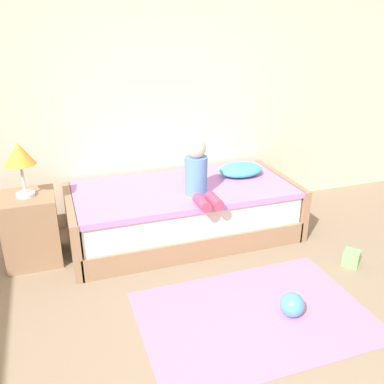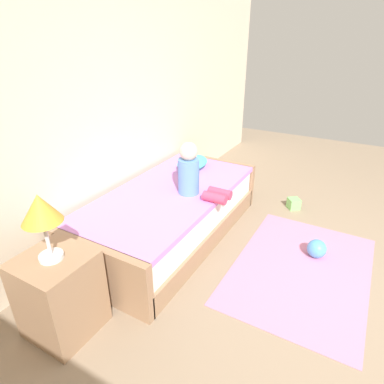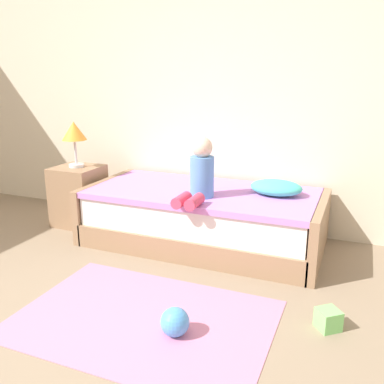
{
  "view_description": "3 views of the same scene",
  "coord_description": "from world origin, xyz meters",
  "px_view_note": "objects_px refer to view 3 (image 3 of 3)",
  "views": [
    {
      "loc": [
        -0.84,
        -1.42,
        1.94
      ],
      "look_at": [
        0.26,
        1.75,
        0.55
      ],
      "focal_mm": 39.27,
      "sensor_mm": 36.0,
      "label": 1
    },
    {
      "loc": [
        -2.09,
        0.42,
        1.87
      ],
      "look_at": [
        0.26,
        1.75,
        0.55
      ],
      "focal_mm": 30.31,
      "sensor_mm": 36.0,
      "label": 2
    },
    {
      "loc": [
        1.52,
        -1.33,
        1.49
      ],
      "look_at": [
        0.26,
        1.75,
        0.55
      ],
      "focal_mm": 39.01,
      "sensor_mm": 36.0,
      "label": 3
    }
  ],
  "objects_px": {
    "bed": "(203,217)",
    "child_figure": "(200,174)",
    "table_lamp": "(74,133)",
    "toy_block": "(328,319)",
    "pillow": "(276,188)",
    "toy_ball": "(175,322)",
    "nightstand": "(79,196)"
  },
  "relations": [
    {
      "from": "child_figure",
      "to": "toy_block",
      "type": "xyz_separation_m",
      "value": [
        1.12,
        -0.74,
        -0.64
      ]
    },
    {
      "from": "bed",
      "to": "child_figure",
      "type": "distance_m",
      "value": 0.52
    },
    {
      "from": "bed",
      "to": "child_figure",
      "type": "xyz_separation_m",
      "value": [
        0.06,
        -0.23,
        0.46
      ]
    },
    {
      "from": "table_lamp",
      "to": "toy_block",
      "type": "height_order",
      "value": "table_lamp"
    },
    {
      "from": "bed",
      "to": "toy_ball",
      "type": "relative_size",
      "value": 12.05
    },
    {
      "from": "pillow",
      "to": "toy_block",
      "type": "relative_size",
      "value": 3.49
    },
    {
      "from": "nightstand",
      "to": "pillow",
      "type": "xyz_separation_m",
      "value": [
        1.98,
        0.1,
        0.26
      ]
    },
    {
      "from": "table_lamp",
      "to": "pillow",
      "type": "distance_m",
      "value": 2.02
    },
    {
      "from": "table_lamp",
      "to": "bed",
      "type": "bearing_deg",
      "value": -0.15
    },
    {
      "from": "bed",
      "to": "pillow",
      "type": "height_order",
      "value": "pillow"
    },
    {
      "from": "child_figure",
      "to": "table_lamp",
      "type": "bearing_deg",
      "value": 170.66
    },
    {
      "from": "table_lamp",
      "to": "toy_ball",
      "type": "xyz_separation_m",
      "value": [
        1.7,
        -1.38,
        -0.85
      ]
    },
    {
      "from": "toy_ball",
      "to": "nightstand",
      "type": "bearing_deg",
      "value": 141.0
    },
    {
      "from": "nightstand",
      "to": "pillow",
      "type": "relative_size",
      "value": 1.36
    },
    {
      "from": "table_lamp",
      "to": "toy_ball",
      "type": "relative_size",
      "value": 2.57
    },
    {
      "from": "bed",
      "to": "child_figure",
      "type": "bearing_deg",
      "value": -75.04
    },
    {
      "from": "toy_ball",
      "to": "pillow",
      "type": "bearing_deg",
      "value": 79.42
    },
    {
      "from": "child_figure",
      "to": "toy_ball",
      "type": "height_order",
      "value": "child_figure"
    },
    {
      "from": "bed",
      "to": "child_figure",
      "type": "height_order",
      "value": "child_figure"
    },
    {
      "from": "nightstand",
      "to": "table_lamp",
      "type": "distance_m",
      "value": 0.64
    },
    {
      "from": "bed",
      "to": "table_lamp",
      "type": "height_order",
      "value": "table_lamp"
    },
    {
      "from": "toy_ball",
      "to": "toy_block",
      "type": "relative_size",
      "value": 1.39
    },
    {
      "from": "nightstand",
      "to": "toy_block",
      "type": "relative_size",
      "value": 4.76
    },
    {
      "from": "nightstand",
      "to": "child_figure",
      "type": "bearing_deg",
      "value": -9.34
    },
    {
      "from": "pillow",
      "to": "toy_block",
      "type": "distance_m",
      "value": 1.3
    },
    {
      "from": "pillow",
      "to": "toy_ball",
      "type": "relative_size",
      "value": 2.51
    },
    {
      "from": "bed",
      "to": "toy_block",
      "type": "xyz_separation_m",
      "value": [
        1.18,
        -0.96,
        -0.18
      ]
    },
    {
      "from": "child_figure",
      "to": "pillow",
      "type": "xyz_separation_m",
      "value": [
        0.57,
        0.33,
        -0.14
      ]
    },
    {
      "from": "bed",
      "to": "table_lamp",
      "type": "xyz_separation_m",
      "value": [
        -1.35,
        0.0,
        0.69
      ]
    },
    {
      "from": "bed",
      "to": "table_lamp",
      "type": "bearing_deg",
      "value": 179.85
    },
    {
      "from": "nightstand",
      "to": "pillow",
      "type": "height_order",
      "value": "pillow"
    },
    {
      "from": "toy_block",
      "to": "nightstand",
      "type": "bearing_deg",
      "value": 159.1
    }
  ]
}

